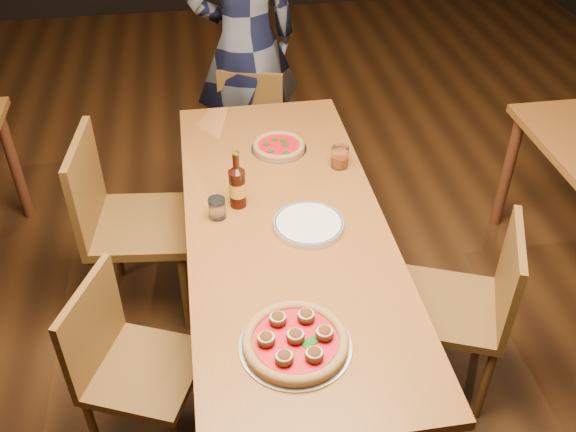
{
  "coord_description": "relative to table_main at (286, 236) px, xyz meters",
  "views": [
    {
      "loc": [
        -0.31,
        -1.99,
        2.35
      ],
      "look_at": [
        0.0,
        -0.05,
        0.82
      ],
      "focal_mm": 40.0,
      "sensor_mm": 36.0,
      "label": 1
    }
  ],
  "objects": [
    {
      "name": "beer_bottle",
      "position": [
        -0.18,
        0.15,
        0.16
      ],
      "size": [
        0.07,
        0.07,
        0.25
      ],
      "rotation": [
        0.0,
        0.0,
        0.28
      ],
      "color": "black",
      "rests_on": "table_main"
    },
    {
      "name": "table_main",
      "position": [
        0.0,
        0.0,
        0.0
      ],
      "size": [
        0.8,
        2.0,
        0.75
      ],
      "color": "brown",
      "rests_on": "ground"
    },
    {
      "name": "plate_stack",
      "position": [
        0.08,
        -0.05,
        0.08
      ],
      "size": [
        0.28,
        0.28,
        0.03
      ],
      "primitive_type": "cylinder",
      "color": "white",
      "rests_on": "table_main"
    },
    {
      "name": "chair_main_e",
      "position": [
        0.64,
        -0.27,
        -0.24
      ],
      "size": [
        0.54,
        0.54,
        0.88
      ],
      "primitive_type": null,
      "rotation": [
        0.0,
        0.0,
        -1.95
      ],
      "color": "brown",
      "rests_on": "ground"
    },
    {
      "name": "pizza_meatball",
      "position": [
        -0.07,
        -0.64,
        0.1
      ],
      "size": [
        0.37,
        0.37,
        0.07
      ],
      "rotation": [
        0.0,
        0.0,
        -0.29
      ],
      "color": "#B7B7BF",
      "rests_on": "table_main"
    },
    {
      "name": "chair_main_nw",
      "position": [
        -0.6,
        -0.38,
        -0.26
      ],
      "size": [
        0.51,
        0.51,
        0.83
      ],
      "primitive_type": null,
      "rotation": [
        0.0,
        0.0,
        1.17
      ],
      "color": "brown",
      "rests_on": "ground"
    },
    {
      "name": "diner",
      "position": [
        -0.0,
        1.49,
        0.2
      ],
      "size": [
        0.72,
        0.56,
        1.76
      ],
      "primitive_type": "imported",
      "rotation": [
        0.0,
        0.0,
        3.37
      ],
      "color": "black",
      "rests_on": "ground"
    },
    {
      "name": "water_glass",
      "position": [
        -0.27,
        0.08,
        0.12
      ],
      "size": [
        0.07,
        0.07,
        0.09
      ],
      "primitive_type": "cylinder",
      "color": "white",
      "rests_on": "table_main"
    },
    {
      "name": "chair_end",
      "position": [
        -0.05,
        1.17,
        -0.27
      ],
      "size": [
        0.47,
        0.47,
        0.81
      ],
      "primitive_type": null,
      "rotation": [
        0.0,
        0.0,
        -0.29
      ],
      "color": "brown",
      "rests_on": "ground"
    },
    {
      "name": "chair_main_sw",
      "position": [
        -0.62,
        0.41,
        -0.19
      ],
      "size": [
        0.51,
        0.51,
        0.98
      ],
      "primitive_type": null,
      "rotation": [
        0.0,
        0.0,
        1.46
      ],
      "color": "brown",
      "rests_on": "ground"
    },
    {
      "name": "amber_glass",
      "position": [
        0.3,
        0.36,
        0.12
      ],
      "size": [
        0.08,
        0.08,
        0.1
      ],
      "primitive_type": "cylinder",
      "color": "#A24212",
      "rests_on": "table_main"
    },
    {
      "name": "pizza_margherita",
      "position": [
        0.05,
        0.55,
        0.09
      ],
      "size": [
        0.26,
        0.26,
        0.03
      ],
      "rotation": [
        0.0,
        0.0,
        -0.22
      ],
      "color": "#B7B7BF",
      "rests_on": "table_main"
    },
    {
      "name": "ground",
      "position": [
        0.0,
        0.0,
        -0.68
      ],
      "size": [
        9.0,
        9.0,
        0.0
      ],
      "primitive_type": "plane",
      "color": "black"
    }
  ]
}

